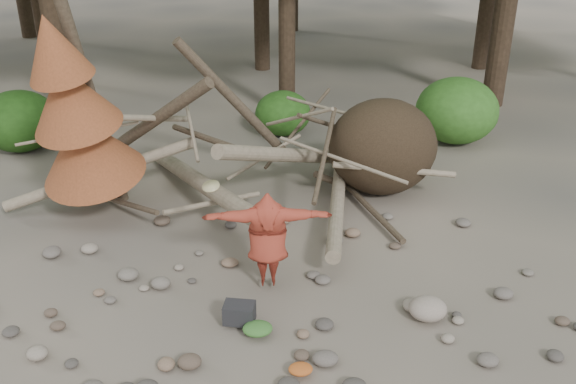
{
  "coord_description": "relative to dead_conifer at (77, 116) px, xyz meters",
  "views": [
    {
      "loc": [
        -0.16,
        -7.59,
        5.81
      ],
      "look_at": [
        0.48,
        1.5,
        1.4
      ],
      "focal_mm": 40.0,
      "sensor_mm": 36.0,
      "label": 1
    }
  ],
  "objects": [
    {
      "name": "cloth_orange",
      "position": [
        3.57,
        -4.5,
        -2.05
      ],
      "size": [
        0.32,
        0.26,
        0.12
      ],
      "primitive_type": "ellipsoid",
      "color": "#AC501D",
      "rests_on": "ground"
    },
    {
      "name": "deadfall_pile",
      "position": [
        5.13,
        0.87,
        -1.16
      ],
      "size": [
        8.55,
        5.24,
        3.3
      ],
      "color": "#332619",
      "rests_on": "ground"
    },
    {
      "name": "dead_conifer",
      "position": [
        0.0,
        0.0,
        0.0
      ],
      "size": [
        2.06,
        2.16,
        4.35
      ],
      "color": "#4C3F30",
      "rests_on": "ground"
    },
    {
      "name": "bush_mid",
      "position": [
        3.92,
        4.43,
        -1.55
      ],
      "size": [
        1.4,
        1.4,
        1.12
      ],
      "primitive_type": "ellipsoid",
      "color": "#2B5E1B",
      "rests_on": "ground"
    },
    {
      "name": "bush_left",
      "position": [
        -2.38,
        3.83,
        -1.39
      ],
      "size": [
        1.8,
        1.8,
        1.44
      ],
      "primitive_type": "ellipsoid",
      "color": "#214A13",
      "rests_on": "ground"
    },
    {
      "name": "backpack",
      "position": [
        2.79,
        -3.37,
        -1.96
      ],
      "size": [
        0.5,
        0.38,
        0.3
      ],
      "primitive_type": "cube",
      "rotation": [
        0.0,
        0.0,
        -0.2
      ],
      "color": "black",
      "rests_on": "ground"
    },
    {
      "name": "ground",
      "position": [
        3.12,
        -3.37,
        -2.11
      ],
      "size": [
        120.0,
        120.0,
        0.0
      ],
      "primitive_type": "plane",
      "color": "#514C44",
      "rests_on": "ground"
    },
    {
      "name": "boulder_mid_right",
      "position": [
        5.55,
        -3.41,
        -1.94
      ],
      "size": [
        0.56,
        0.51,
        0.34
      ],
      "primitive_type": "ellipsoid",
      "color": "gray",
      "rests_on": "ground"
    },
    {
      "name": "bush_right",
      "position": [
        8.12,
        3.63,
        -1.31
      ],
      "size": [
        2.0,
        2.0,
        1.6
      ],
      "primitive_type": "ellipsoid",
      "color": "#367022",
      "rests_on": "ground"
    },
    {
      "name": "cloth_green",
      "position": [
        3.04,
        -3.65,
        -2.03
      ],
      "size": [
        0.43,
        0.36,
        0.16
      ],
      "primitive_type": "ellipsoid",
      "color": "#356528",
      "rests_on": "ground"
    },
    {
      "name": "frisbee_thrower",
      "position": [
        3.24,
        -2.41,
        -1.24
      ],
      "size": [
        1.98,
        0.8,
        1.62
      ],
      "color": "maroon",
      "rests_on": "ground"
    }
  ]
}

